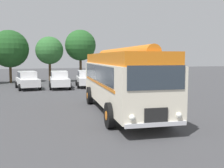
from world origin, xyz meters
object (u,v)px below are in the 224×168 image
at_px(car_far_right, 112,78).
at_px(box_van, 138,72).
at_px(vintage_bus, 121,78).
at_px(car_near_left, 28,80).
at_px(car_mid_right, 86,78).
at_px(car_mid_left, 59,80).

height_order(car_far_right, box_van, box_van).
bearing_deg(vintage_bus, box_van, 62.82).
xyz_separation_m(car_near_left, car_mid_right, (5.68, 0.02, 0.00)).
bearing_deg(car_near_left, car_mid_left, -8.89).
bearing_deg(car_far_right, box_van, 13.14).
height_order(car_near_left, car_far_right, same).
xyz_separation_m(car_far_right, box_van, (3.25, 0.76, 0.52)).
relative_size(car_near_left, car_mid_right, 1.01).
bearing_deg(car_mid_right, vintage_bus, -93.91).
relative_size(car_mid_left, box_van, 0.73).
distance_m(car_near_left, car_mid_left, 2.98).
bearing_deg(vintage_bus, car_far_right, 74.17).
xyz_separation_m(vintage_bus, car_mid_right, (0.87, 12.75, -1.05)).
bearing_deg(car_far_right, vintage_bus, -105.83).
xyz_separation_m(car_mid_left, box_van, (8.63, 0.92, 0.52)).
relative_size(car_mid_left, car_far_right, 0.98).
xyz_separation_m(vintage_bus, car_mid_left, (-1.86, 12.27, -1.05)).
xyz_separation_m(car_mid_left, car_far_right, (5.38, 0.17, 0.00)).
bearing_deg(vintage_bus, car_mid_left, 98.61).
bearing_deg(car_mid_right, car_far_right, -6.82).
bearing_deg(box_van, car_near_left, -177.71).
height_order(car_near_left, box_van, box_van).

